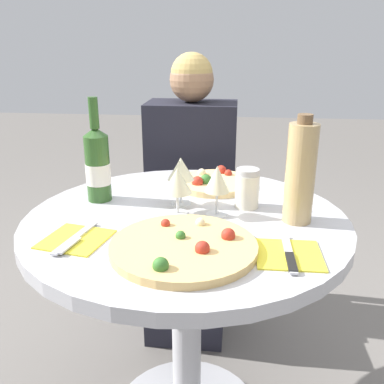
{
  "coord_description": "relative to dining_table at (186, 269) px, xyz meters",
  "views": [
    {
      "loc": [
        0.14,
        -1.1,
        1.21
      ],
      "look_at": [
        0.03,
        -0.08,
        0.84
      ],
      "focal_mm": 40.0,
      "sensor_mm": 36.0,
      "label": 1
    }
  ],
  "objects": [
    {
      "name": "chair_behind_diner",
      "position": [
        -0.06,
        0.75,
        -0.14
      ],
      "size": [
        0.36,
        0.36,
        0.88
      ],
      "rotation": [
        0.0,
        0.0,
        3.14
      ],
      "color": "#ADADB2",
      "rests_on": "ground_plane"
    },
    {
      "name": "wine_glass_back_left",
      "position": [
        -0.03,
        0.09,
        0.28
      ],
      "size": [
        0.08,
        0.08,
        0.14
      ],
      "color": "silver",
      "rests_on": "dining_table"
    },
    {
      "name": "wine_bottle",
      "position": [
        -0.28,
        0.1,
        0.28
      ],
      "size": [
        0.07,
        0.07,
        0.31
      ],
      "color": "#2D5623",
      "rests_on": "dining_table"
    },
    {
      "name": "dining_table",
      "position": [
        0.0,
        0.0,
        0.0
      ],
      "size": [
        0.91,
        0.91,
        0.74
      ],
      "color": "#B2B2B7",
      "rests_on": "ground_plane"
    },
    {
      "name": "wine_glass_front_right",
      "position": [
        0.08,
        0.02,
        0.27
      ],
      "size": [
        0.07,
        0.07,
        0.14
      ],
      "color": "silver",
      "rests_on": "dining_table"
    },
    {
      "name": "tall_carafe",
      "position": [
        0.3,
        -0.0,
        0.31
      ],
      "size": [
        0.08,
        0.08,
        0.29
      ],
      "color": "tan",
      "rests_on": "dining_table"
    },
    {
      "name": "wine_glass_front_left",
      "position": [
        -0.03,
        0.02,
        0.27
      ],
      "size": [
        0.08,
        0.08,
        0.13
      ],
      "color": "silver",
      "rests_on": "dining_table"
    },
    {
      "name": "pizza_small_far",
      "position": [
        0.06,
        0.27,
        0.18
      ],
      "size": [
        0.26,
        0.26,
        0.05
      ],
      "color": "#E5C17F",
      "rests_on": "dining_table"
    },
    {
      "name": "sugar_shaker",
      "position": [
        0.17,
        0.09,
        0.23
      ],
      "size": [
        0.07,
        0.07,
        0.12
      ],
      "color": "silver",
      "rests_on": "dining_table"
    },
    {
      "name": "pizza_large",
      "position": [
        0.02,
        -0.21,
        0.18
      ],
      "size": [
        0.35,
        0.35,
        0.04
      ],
      "color": "#DBB26B",
      "rests_on": "dining_table"
    },
    {
      "name": "seated_diner",
      "position": [
        -0.06,
        0.6,
        -0.06
      ],
      "size": [
        0.38,
        0.47,
        1.17
      ],
      "rotation": [
        0.0,
        0.0,
        3.14
      ],
      "color": "black",
      "rests_on": "ground_plane"
    },
    {
      "name": "place_setting_left",
      "position": [
        -0.25,
        -0.18,
        0.17
      ],
      "size": [
        0.18,
        0.19,
        0.01
      ],
      "color": "yellow",
      "rests_on": "dining_table"
    },
    {
      "name": "place_setting_right",
      "position": [
        0.26,
        -0.21,
        0.17
      ],
      "size": [
        0.15,
        0.19,
        0.01
      ],
      "color": "yellow",
      "rests_on": "dining_table"
    }
  ]
}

